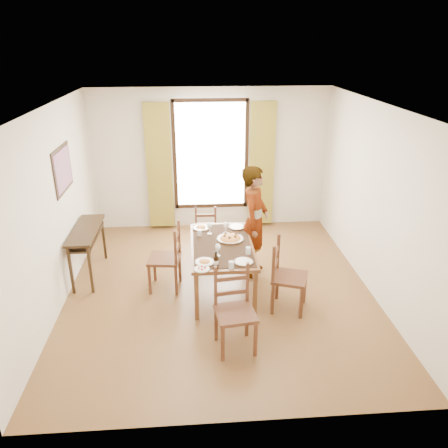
{
  "coord_description": "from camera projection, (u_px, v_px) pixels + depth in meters",
  "views": [
    {
      "loc": [
        -0.36,
        -5.69,
        3.51
      ],
      "look_at": [
        0.08,
        0.16,
        1.0
      ],
      "focal_mm": 35.0,
      "sensor_mm": 36.0,
      "label": 1
    }
  ],
  "objects": [
    {
      "name": "pasta_platter",
      "position": [
        230.0,
        237.0,
        6.43
      ],
      "size": [
        0.4,
        0.4,
        0.1
      ],
      "primitive_type": null,
      "color": "#C35619",
      "rests_on": "dining_table"
    },
    {
      "name": "plate_se",
      "position": [
        244.0,
        261.0,
        5.79
      ],
      "size": [
        0.27,
        0.27,
        0.05
      ],
      "primitive_type": null,
      "color": "silver",
      "rests_on": "dining_table"
    },
    {
      "name": "wine_glass_c",
      "position": [
        210.0,
        228.0,
        6.61
      ],
      "size": [
        0.08,
        0.08,
        0.18
      ],
      "primitive_type": null,
      "color": "white",
      "rests_on": "dining_table"
    },
    {
      "name": "tumbler_b",
      "position": [
        199.0,
        232.0,
        6.57
      ],
      "size": [
        0.07,
        0.07,
        0.1
      ],
      "primitive_type": "cylinder",
      "color": "silver",
      "rests_on": "dining_table"
    },
    {
      "name": "chair_east",
      "position": [
        287.0,
        278.0,
        5.98
      ],
      "size": [
        0.58,
        0.58,
        1.03
      ],
      "rotation": [
        0.0,
        0.0,
        1.22
      ],
      "color": "brown",
      "rests_on": "ground"
    },
    {
      "name": "man",
      "position": [
        254.0,
        222.0,
        6.76
      ],
      "size": [
        0.93,
        0.85,
        1.77
      ],
      "primitive_type": "imported",
      "rotation": [
        0.0,
        0.0,
        1.21
      ],
      "color": "gray",
      "rests_on": "ground"
    },
    {
      "name": "tumbler_c",
      "position": [
        231.0,
        265.0,
        5.63
      ],
      "size": [
        0.07,
        0.07,
        0.1
      ],
      "primitive_type": "cylinder",
      "color": "silver",
      "rests_on": "dining_table"
    },
    {
      "name": "console_table",
      "position": [
        86.0,
        236.0,
        6.76
      ],
      "size": [
        0.38,
        1.2,
        0.8
      ],
      "color": "black",
      "rests_on": "ground"
    },
    {
      "name": "chair_north",
      "position": [
        206.0,
        229.0,
        7.69
      ],
      "size": [
        0.4,
        0.4,
        0.87
      ],
      "rotation": [
        0.0,
        0.0,
        3.1
      ],
      "color": "brown",
      "rests_on": "ground"
    },
    {
      "name": "room_shell",
      "position": [
        218.0,
        190.0,
        6.13
      ],
      "size": [
        4.6,
        5.1,
        2.74
      ],
      "color": "beige",
      "rests_on": "ground"
    },
    {
      "name": "dining_table",
      "position": [
        222.0,
        248.0,
        6.35
      ],
      "size": [
        0.9,
        1.59,
        0.76
      ],
      "color": "brown",
      "rests_on": "ground"
    },
    {
      "name": "wine_glass_a",
      "position": [
        218.0,
        250.0,
        5.94
      ],
      "size": [
        0.08,
        0.08,
        0.18
      ],
      "primitive_type": null,
      "color": "white",
      "rests_on": "dining_table"
    },
    {
      "name": "chair_west",
      "position": [
        167.0,
        259.0,
        6.47
      ],
      "size": [
        0.51,
        0.51,
        1.03
      ],
      "rotation": [
        0.0,
        0.0,
        -1.69
      ],
      "color": "brown",
      "rests_on": "ground"
    },
    {
      "name": "plate_nw",
      "position": [
        201.0,
        227.0,
        6.82
      ],
      "size": [
        0.27,
        0.27,
        0.05
      ],
      "primitive_type": null,
      "color": "silver",
      "rests_on": "dining_table"
    },
    {
      "name": "ground",
      "position": [
        220.0,
        289.0,
        6.62
      ],
      "size": [
        5.0,
        5.0,
        0.0
      ],
      "primitive_type": "plane",
      "color": "#4A3017",
      "rests_on": "ground"
    },
    {
      "name": "wine_bottle",
      "position": [
        216.0,
        260.0,
        5.59
      ],
      "size": [
        0.07,
        0.07,
        0.25
      ],
      "primitive_type": null,
      "color": "black",
      "rests_on": "dining_table"
    },
    {
      "name": "wine_glass_b",
      "position": [
        226.0,
        228.0,
        6.63
      ],
      "size": [
        0.08,
        0.08,
        0.18
      ],
      "primitive_type": null,
      "color": "white",
      "rests_on": "dining_table"
    },
    {
      "name": "plate_sw",
      "position": [
        205.0,
        261.0,
        5.78
      ],
      "size": [
        0.27,
        0.27,
        0.05
      ],
      "primitive_type": null,
      "color": "silver",
      "rests_on": "dining_table"
    },
    {
      "name": "caprese_plate",
      "position": [
        202.0,
        268.0,
        5.61
      ],
      "size": [
        0.2,
        0.2,
        0.04
      ],
      "primitive_type": null,
      "color": "silver",
      "rests_on": "dining_table"
    },
    {
      "name": "tumbler_a",
      "position": [
        248.0,
        250.0,
        6.01
      ],
      "size": [
        0.07,
        0.07,
        0.1
      ],
      "primitive_type": "cylinder",
      "color": "silver",
      "rests_on": "dining_table"
    },
    {
      "name": "plate_ne",
      "position": [
        237.0,
        226.0,
        6.86
      ],
      "size": [
        0.27,
        0.27,
        0.05
      ],
      "primitive_type": null,
      "color": "silver",
      "rests_on": "dining_table"
    },
    {
      "name": "chair_south",
      "position": [
        235.0,
        312.0,
        5.22
      ],
      "size": [
        0.52,
        0.52,
        1.04
      ],
      "rotation": [
        0.0,
        0.0,
        0.14
      ],
      "color": "brown",
      "rests_on": "ground"
    }
  ]
}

